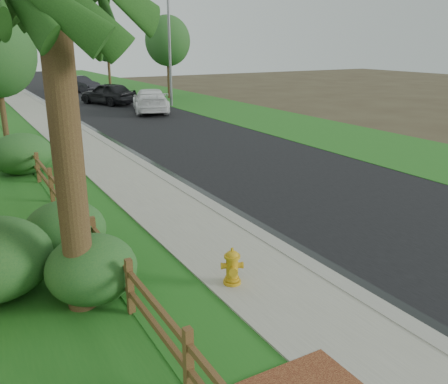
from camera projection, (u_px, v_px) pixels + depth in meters
ground at (392, 335)px, 7.98m from camera, size 120.00×120.00×0.00m
road at (97, 101)px, 39.10m from camera, size 8.00×90.00×0.02m
curb at (43, 104)px, 37.10m from camera, size 0.40×90.00×0.12m
wet_gutter at (48, 104)px, 37.28m from camera, size 0.50×90.00×0.00m
sidewalk at (25, 105)px, 36.49m from camera, size 2.20×90.00×0.10m
verge_far at (173, 96)px, 42.36m from camera, size 6.00×90.00×0.04m
ranch_fence at (80, 221)px, 11.38m from camera, size 0.12×16.92×1.10m
fire_hydrant at (232, 267)px, 9.39m from camera, size 0.50×0.41×0.77m
white_suv at (151, 100)px, 32.70m from camera, size 3.78×5.97×1.61m
dark_car_mid at (108, 93)px, 36.86m from camera, size 3.79×5.32×1.68m
dark_car_far at (79, 84)px, 45.85m from camera, size 3.34×4.83×1.51m
streetlight at (167, 29)px, 34.29m from camera, size 2.27×0.34×9.83m
shrub_a at (92, 269)px, 8.92m from camera, size 1.87×1.87×1.28m
shrub_c at (65, 230)px, 10.71m from camera, size 2.24×2.24×1.31m
shrub_d at (21, 154)px, 17.48m from camera, size 2.37×2.37×1.52m
tree_mid_right at (168, 41)px, 39.62m from camera, size 3.78×3.78×6.85m
tree_far_right at (107, 42)px, 48.56m from camera, size 3.58×3.58×6.61m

